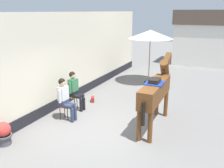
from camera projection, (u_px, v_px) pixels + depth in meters
The scene contains 9 objects.
ground_plane at pixel (139, 98), 10.07m from camera, with size 40.00×40.00×0.00m, color slate.
pub_facade_wall at pixel (64, 63), 9.35m from camera, with size 0.34×14.00×3.40m.
distant_cottage at pixel (201, 37), 16.25m from camera, with size 3.40×2.60×3.50m.
seated_visitor_near at pixel (65, 97), 7.91m from camera, with size 0.61×0.49×1.39m.
seated_visitor_far at pixel (75, 89), 8.78m from camera, with size 0.61×0.49×1.39m.
saddled_horse_center at pixel (156, 90), 7.39m from camera, with size 0.51×3.00×2.06m.
flower_planter_near at pixel (3, 133), 6.51m from camera, with size 0.43×0.43×0.64m.
cafe_parasol at pixel (150, 35), 11.56m from camera, with size 2.10×2.10×2.58m.
satchel_bag at pixel (93, 99), 9.68m from camera, with size 0.28×0.12×0.20m, color maroon.
Camera 1 is at (2.96, -6.08, 3.43)m, focal length 39.55 mm.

